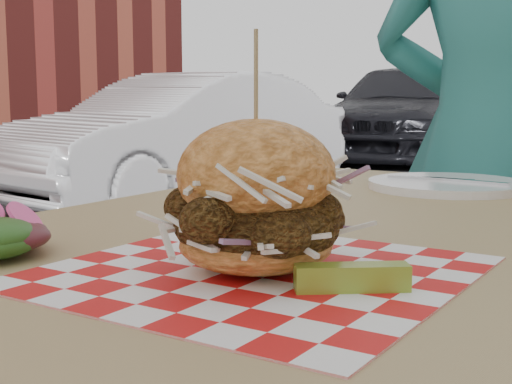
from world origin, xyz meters
The scene contains 10 objects.
diner centered at (-0.30, 1.20, 0.80)m, with size 0.58×0.38×1.59m, color teal.
car_white centered at (-3.60, 4.13, 0.54)m, with size 1.15×3.29×1.08m, color silver.
car_dark centered at (-3.60, 9.17, 0.63)m, with size 1.78×4.38×1.27m, color black.
patio_table centered at (-0.22, 0.28, 0.67)m, with size 0.80×1.20×0.75m.
patio_chair centered at (-0.25, 1.21, 0.55)m, with size 0.52×0.53×0.95m.
paper_liner centered at (-0.19, 0.01, 0.75)m, with size 0.36×0.36×0.00m, color red.
sandwich centered at (-0.19, 0.01, 0.81)m, with size 0.19×0.19×0.22m.
pickle_spear centered at (-0.08, 0.00, 0.76)m, with size 0.10×0.02×0.02m, color olive.
side_salad centered at (-0.46, -0.06, 0.76)m, with size 0.13×0.14×0.05m.
place_setting centered at (-0.22, 0.67, 0.76)m, with size 0.27×0.27×0.02m.
Camera 1 is at (0.16, -0.53, 0.91)m, focal length 50.00 mm.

